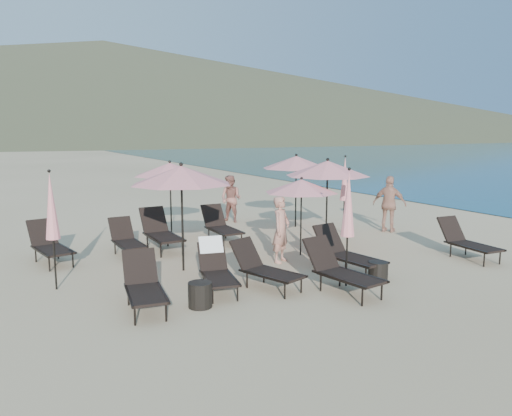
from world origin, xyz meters
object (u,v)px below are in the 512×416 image
lounger_6 (50,244)px  side_table_1 (378,271)px  side_table_0 (200,295)px  lounger_1 (216,267)px  umbrella_open_3 (170,169)px  lounger_2 (264,267)px  lounger_5 (467,241)px  lounger_7 (127,239)px  lounger_4 (346,252)px  beachgoer_c (389,204)px  umbrella_closed_0 (348,204)px  lounger_0 (144,285)px  lounger_9 (221,225)px  umbrella_open_0 (181,175)px  lounger_8 (161,231)px  umbrella_open_1 (301,186)px  umbrella_open_4 (296,162)px  umbrella_closed_2 (51,207)px  beachgoer_b (231,199)px  umbrella_open_2 (328,168)px  lounger_3 (340,269)px  umbrella_closed_1 (345,179)px  beachgoer_a (281,229)px

lounger_6 → side_table_1: (5.98, -4.95, -0.25)m
lounger_6 → side_table_0: bearing=-77.0°
lounger_1 → side_table_0: 1.07m
lounger_6 → umbrella_open_3: 4.14m
lounger_2 → lounger_5: lounger_5 is taller
lounger_7 → umbrella_open_3: 2.84m
lounger_4 → beachgoer_c: 5.09m
lounger_4 → umbrella_closed_0: 1.59m
lounger_0 → lounger_5: size_ratio=1.00×
lounger_9 → side_table_1: (1.34, -5.11, -0.26)m
lounger_4 → umbrella_open_0: bearing=140.9°
lounger_6 → lounger_8: (2.79, 0.02, 0.04)m
lounger_2 → umbrella_open_1: (2.16, 1.90, 1.36)m
lounger_9 → umbrella_open_4: size_ratio=0.71×
lounger_8 → umbrella_closed_2: (-2.94, -2.30, 1.20)m
lounger_1 → umbrella_open_1: (3.07, 1.54, 1.32)m
lounger_2 → umbrella_open_1: size_ratio=0.85×
umbrella_open_4 → beachgoer_b: umbrella_open_4 is taller
lounger_1 → lounger_4: size_ratio=0.90×
lounger_4 → umbrella_closed_0: (-0.62, -0.77, 1.24)m
lounger_9 → umbrella_open_2: size_ratio=0.71×
umbrella_closed_2 → beachgoer_b: umbrella_closed_2 is taller
lounger_6 → side_table_1: 7.77m
lounger_8 → umbrella_open_1: bearing=-38.3°
lounger_6 → lounger_3: bearing=-57.7°
lounger_8 → umbrella_closed_1: bearing=-7.2°
lounger_2 → lounger_9: bearing=58.6°
beachgoer_b → umbrella_closed_1: bearing=0.4°
umbrella_closed_1 → lounger_5: bearing=-78.5°
lounger_0 → lounger_3: size_ratio=0.94×
lounger_9 → umbrella_open_3: size_ratio=0.75×
umbrella_closed_0 → umbrella_closed_1: 5.38m
lounger_0 → umbrella_open_3: 6.32m
lounger_5 → umbrella_open_3: size_ratio=0.74×
umbrella_open_0 → umbrella_closed_0: size_ratio=1.01×
lounger_8 → umbrella_open_0: (-0.19, -2.23, 1.70)m
lounger_5 → lounger_4: bearing=177.5°
lounger_0 → beachgoer_a: bearing=30.8°
lounger_8 → beachgoer_a: beachgoer_a is taller
lounger_5 → umbrella_open_1: 4.37m
side_table_1 → lounger_2: bearing=162.8°
lounger_1 → lounger_3: lounger_3 is taller
lounger_0 → beachgoer_a: (3.85, 1.57, 0.37)m
lounger_1 → lounger_8: bearing=101.0°
umbrella_open_1 → side_table_0: 4.68m
lounger_8 → lounger_4: bearing=-54.7°
umbrella_open_2 → umbrella_open_0: bearing=-175.9°
umbrella_closed_0 → umbrella_open_4: bearing=66.2°
umbrella_open_2 → beachgoer_c: size_ratio=1.38×
umbrella_open_0 → side_table_0: size_ratio=5.34×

